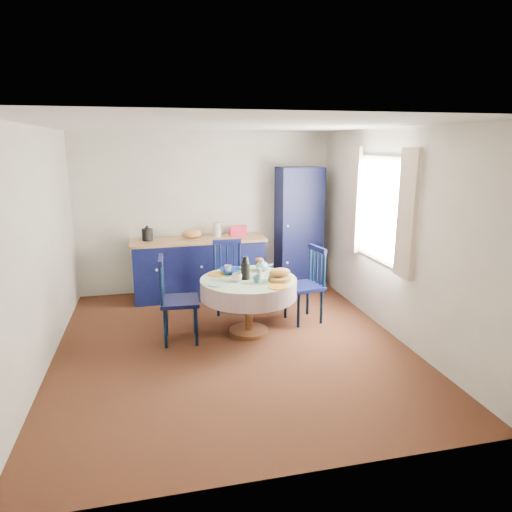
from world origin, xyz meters
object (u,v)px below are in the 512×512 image
at_px(chair_right, 307,284).
at_px(mug_b, 257,279).
at_px(pantry_cabinet, 299,229).
at_px(dining_table, 249,288).
at_px(mug_d, 228,269).
at_px(kitchen_counter, 199,267).
at_px(cobalt_bowl, 230,271).
at_px(chair_left, 176,299).
at_px(mug_c, 262,268).
at_px(mug_a, 237,277).
at_px(chair_far, 229,276).

distance_m(chair_right, mug_b, 0.94).
xyz_separation_m(pantry_cabinet, chair_right, (-0.35, -1.44, -0.47)).
bearing_deg(dining_table, mug_d, 119.55).
distance_m(kitchen_counter, cobalt_bowl, 1.38).
bearing_deg(chair_left, dining_table, -85.19).
bearing_deg(kitchen_counter, pantry_cabinet, 1.16).
bearing_deg(mug_c, cobalt_bowl, -178.89).
xyz_separation_m(kitchen_counter, cobalt_bowl, (0.27, -1.32, 0.27)).
xyz_separation_m(kitchen_counter, chair_right, (1.29, -1.34, 0.04)).
height_order(kitchen_counter, dining_table, kitchen_counter).
bearing_deg(cobalt_bowl, pantry_cabinet, 46.13).
distance_m(kitchen_counter, mug_d, 1.30).
bearing_deg(mug_d, chair_left, -151.10).
height_order(mug_a, mug_d, mug_a).
distance_m(mug_a, cobalt_bowl, 0.35).
xyz_separation_m(chair_far, mug_d, (-0.09, -0.52, 0.25)).
relative_size(kitchen_counter, chair_left, 1.98).
height_order(dining_table, mug_b, dining_table).
xyz_separation_m(mug_a, cobalt_bowl, (-0.02, 0.35, -0.02)).
relative_size(pantry_cabinet, chair_left, 1.88).
bearing_deg(chair_right, chair_left, -91.22).
bearing_deg(chair_left, mug_c, -71.24).
relative_size(mug_c, cobalt_bowl, 0.45).
bearing_deg(chair_far, dining_table, -81.15).
bearing_deg(chair_far, mug_a, -91.83).
bearing_deg(mug_a, pantry_cabinet, 52.69).
bearing_deg(mug_c, mug_b, -111.30).
bearing_deg(mug_b, mug_c, 68.70).
bearing_deg(chair_far, kitchen_counter, 117.08).
height_order(chair_right, mug_c, chair_right).
height_order(pantry_cabinet, mug_b, pantry_cabinet).
xyz_separation_m(kitchen_counter, dining_table, (0.45, -1.60, 0.12)).
bearing_deg(chair_right, kitchen_counter, -146.70).
xyz_separation_m(mug_b, mug_d, (-0.25, 0.55, 0.00)).
height_order(dining_table, mug_c, dining_table).
distance_m(kitchen_counter, pantry_cabinet, 1.72).
distance_m(kitchen_counter, dining_table, 1.67).
bearing_deg(mug_c, mug_d, 170.70).
height_order(chair_far, mug_d, chair_far).
bearing_deg(mug_c, pantry_cabinet, 56.10).
bearing_deg(kitchen_counter, chair_far, -66.94).
bearing_deg(mug_c, dining_table, -128.91).
bearing_deg(mug_a, mug_c, 41.81).
bearing_deg(cobalt_bowl, chair_right, -1.23).
distance_m(pantry_cabinet, cobalt_bowl, 1.99).
bearing_deg(chair_right, chair_far, -133.67).
bearing_deg(chair_left, cobalt_bowl, -63.58).
distance_m(mug_d, cobalt_bowl, 0.08).
height_order(kitchen_counter, mug_d, kitchen_counter).
relative_size(pantry_cabinet, cobalt_bowl, 7.34).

